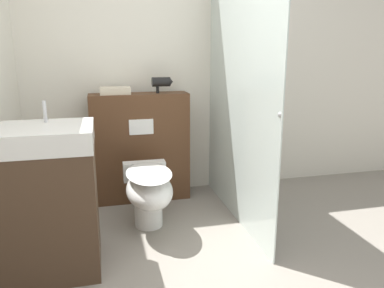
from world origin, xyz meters
The scene contains 7 objects.
wall_back centered at (0.00, 1.92, 1.25)m, with size 8.00×0.06×2.50m.
partition_panel centered at (-0.28, 1.71, 0.52)m, with size 0.91×0.26×1.03m.
shower_glass centered at (0.47, 1.11, 1.08)m, with size 0.04×1.58×2.15m.
toilet centered at (-0.29, 1.05, 0.33)m, with size 0.36×0.67×0.51m.
sink_vanity centered at (-0.97, 0.63, 0.49)m, with size 0.59×0.52×1.11m.
hair_drier centered at (-0.06, 1.70, 1.13)m, with size 0.20×0.09×0.15m.
folded_towel centered at (-0.49, 1.71, 1.06)m, with size 0.27×0.18×0.06m.
Camera 1 is at (-0.62, -1.76, 1.43)m, focal length 35.00 mm.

